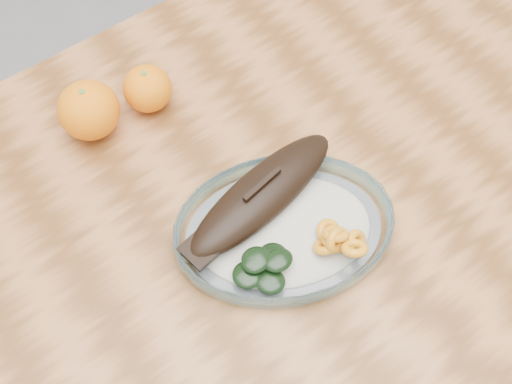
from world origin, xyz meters
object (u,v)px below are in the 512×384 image
dining_table (254,257)px  orange_right (147,89)px  plated_meal (283,226)px  orange_left (89,110)px

dining_table → orange_right: 0.28m
plated_meal → orange_right: (-0.03, 0.27, 0.01)m
orange_right → dining_table: bearing=-88.3°
orange_left → orange_right: (0.08, -0.01, -0.01)m
orange_left → orange_right: orange_left is taller
dining_table → orange_left: 0.30m
dining_table → orange_right: orange_right is taller
dining_table → orange_left: (-0.09, 0.25, 0.14)m
plated_meal → orange_left: orange_left is taller
dining_table → plated_meal: 0.12m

